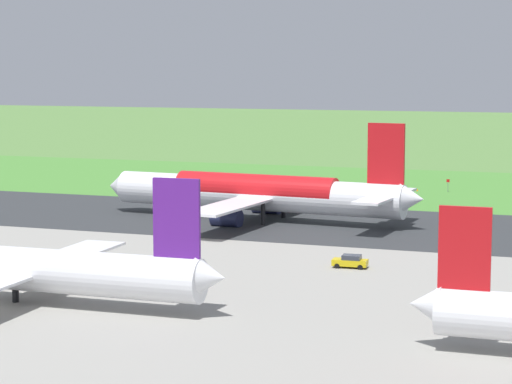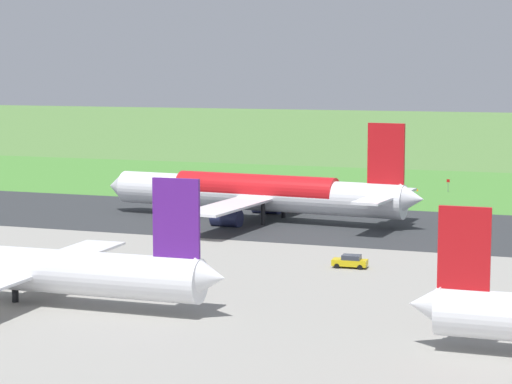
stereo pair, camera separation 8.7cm
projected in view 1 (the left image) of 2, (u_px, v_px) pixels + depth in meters
ground_plane at (310, 223)px, 156.44m from camera, size 800.00×800.00×0.00m
runway_asphalt at (310, 223)px, 156.43m from camera, size 600.00×37.39×0.06m
apron_concrete at (137, 310)px, 100.69m from camera, size 440.00×110.00×0.05m
grass_verge_foreground at (378, 189)px, 199.85m from camera, size 600.00×80.00×0.04m
airliner_main at (258, 193)px, 158.71m from camera, size 54.15×44.34×15.88m
airliner_parked_mid at (17, 267)px, 103.28m from camera, size 46.07×37.61×13.47m
service_car_followme at (350, 261)px, 121.44m from camera, size 4.30×2.13×1.62m
no_stopping_sign at (448, 184)px, 195.18m from camera, size 0.60×0.10×2.50m
traffic_cone_orange at (417, 190)px, 196.50m from camera, size 0.40×0.40×0.55m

